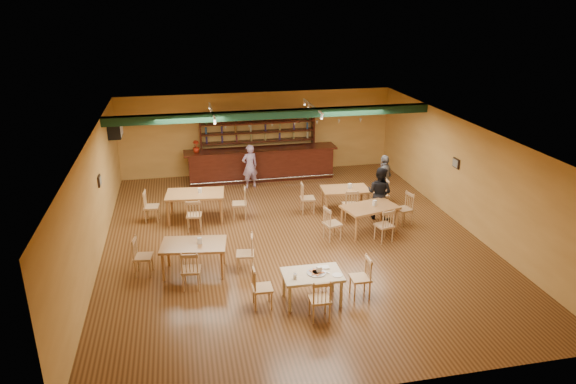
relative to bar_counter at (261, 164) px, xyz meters
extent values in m
plane|color=#503116|center=(0.03, -5.15, -0.56)|extent=(12.00, 12.00, 0.00)
cube|color=black|center=(0.03, -2.35, 2.31)|extent=(10.00, 0.30, 0.25)
cube|color=white|center=(-1.77, -1.75, 2.38)|extent=(0.05, 2.50, 0.05)
cube|color=white|center=(1.43, -1.75, 2.38)|extent=(0.05, 2.50, 0.05)
cube|color=white|center=(-4.77, -0.95, 1.79)|extent=(0.34, 0.70, 0.48)
cube|color=black|center=(-4.94, -4.15, 1.14)|extent=(0.04, 0.34, 0.28)
cube|color=black|center=(5.00, -4.65, 1.14)|extent=(0.04, 0.34, 0.28)
cube|color=#34110A|center=(0.00, 0.00, 0.00)|extent=(5.44, 0.85, 1.13)
cube|color=#34110A|center=(0.00, 0.63, 0.57)|extent=(4.21, 0.40, 2.28)
imported|color=#A2220F|center=(-2.27, 0.00, 0.78)|extent=(0.30, 0.30, 0.42)
cube|color=#B07A3E|center=(-2.48, -3.25, -0.15)|extent=(1.77, 1.18, 0.84)
cube|color=#B07A3E|center=(2.05, -3.46, -0.21)|extent=(1.48, 0.95, 0.71)
cube|color=#B07A3E|center=(-2.65, -6.49, -0.19)|extent=(1.63, 1.12, 0.76)
cube|color=#B07A3E|center=(2.26, -5.09, -0.19)|extent=(1.68, 1.24, 0.75)
cube|color=tan|center=(-0.22, -8.31, -0.22)|extent=(1.28, 0.84, 0.68)
cylinder|color=silver|center=(-0.12, -8.31, 0.12)|extent=(0.42, 0.42, 0.01)
cylinder|color=#EAE5C6|center=(-0.62, -8.45, 0.17)|extent=(0.07, 0.07, 0.11)
cube|color=white|center=(0.10, -8.13, 0.13)|extent=(0.21, 0.16, 0.03)
cube|color=silver|center=(0.01, -8.26, 0.13)|extent=(0.28, 0.30, 0.00)
cylinder|color=white|center=(0.28, -8.49, 0.12)|extent=(0.22, 0.22, 0.01)
imported|color=#7D499F|center=(-0.52, -0.83, 0.20)|extent=(0.63, 0.49, 1.53)
imported|color=black|center=(2.85, -4.26, 0.23)|extent=(0.97, 0.98, 1.59)
imported|color=slate|center=(3.46, -3.09, 0.23)|extent=(0.92, 0.93, 1.58)
camera|label=1|loc=(-2.76, -17.95, 5.71)|focal=32.92mm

